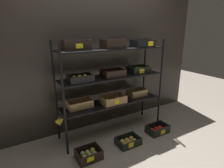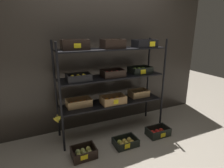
{
  "view_description": "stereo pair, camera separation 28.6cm",
  "coord_description": "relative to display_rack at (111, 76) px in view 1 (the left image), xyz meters",
  "views": [
    {
      "loc": [
        -1.39,
        -2.36,
        1.64
      ],
      "look_at": [
        0.0,
        0.0,
        0.82
      ],
      "focal_mm": 29.39,
      "sensor_mm": 36.0,
      "label": 1
    },
    {
      "loc": [
        -1.14,
        -2.5,
        1.64
      ],
      "look_at": [
        0.0,
        0.0,
        0.82
      ],
      "focal_mm": 29.39,
      "sensor_mm": 36.0,
      "label": 2
    }
  ],
  "objects": [
    {
      "name": "storefront_wall",
      "position": [
        0.01,
        0.42,
        0.18
      ],
      "size": [
        4.06,
        0.12,
        2.26
      ],
      "primitive_type": "cube",
      "color": "#2D2823",
      "rests_on": "ground_plane"
    },
    {
      "name": "crate_ground_pear",
      "position": [
        -0.6,
        -0.44,
        -0.9
      ],
      "size": [
        0.32,
        0.26,
        0.13
      ],
      "color": "black",
      "rests_on": "ground_plane"
    },
    {
      "name": "crate_ground_apple_gold",
      "position": [
        0.03,
        -0.45,
        -0.91
      ],
      "size": [
        0.34,
        0.25,
        0.11
      ],
      "color": "black",
      "rests_on": "ground_plane"
    },
    {
      "name": "crate_ground_apple_red",
      "position": [
        0.63,
        -0.43,
        -0.9
      ],
      "size": [
        0.36,
        0.23,
        0.13
      ],
      "color": "black",
      "rests_on": "ground_plane"
    },
    {
      "name": "ground_plane",
      "position": [
        0.01,
        0.0,
        -0.95
      ],
      "size": [
        10.0,
        10.0,
        0.0
      ],
      "primitive_type": "plane",
      "color": "gray"
    },
    {
      "name": "display_rack",
      "position": [
        0.0,
        0.0,
        0.0
      ],
      "size": [
        1.78,
        0.46,
        1.51
      ],
      "color": "black",
      "rests_on": "ground_plane"
    }
  ]
}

